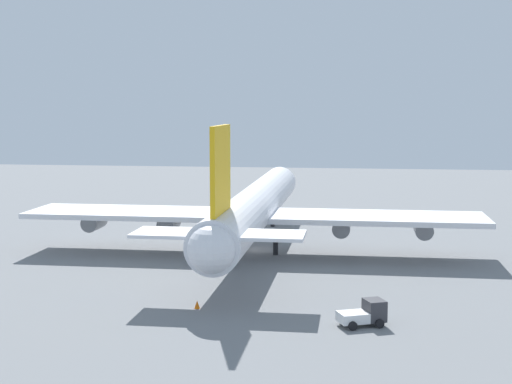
{
  "coord_description": "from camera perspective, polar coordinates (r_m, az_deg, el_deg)",
  "views": [
    {
      "loc": [
        -102.25,
        -14.08,
        20.23
      ],
      "look_at": [
        0.0,
        0.0,
        8.16
      ],
      "focal_mm": 52.57,
      "sensor_mm": 36.0,
      "label": 1
    }
  ],
  "objects": [
    {
      "name": "safety_cone_tail",
      "position": [
        75.68,
        -4.5,
        -8.53
      ],
      "size": [
        0.57,
        0.57,
        0.82
      ],
      "primitive_type": "cone",
      "color": "orange",
      "rests_on": "ground_plane"
    },
    {
      "name": "safety_cone_nose",
      "position": [
        135.04,
        3.43,
        -1.78
      ],
      "size": [
        0.59,
        0.59,
        0.84
      ],
      "primitive_type": "cone",
      "color": "orange",
      "rests_on": "ground_plane"
    },
    {
      "name": "cargo_airplane",
      "position": [
        103.59,
        -0.05,
        -1.16
      ],
      "size": [
        68.74,
        61.75,
        18.12
      ],
      "color": "silver",
      "rests_on": "ground_plane"
    },
    {
      "name": "ground_plane",
      "position": [
        105.18,
        -0.0,
        -4.42
      ],
      "size": [
        274.97,
        274.97,
        0.0
      ],
      "primitive_type": "plane",
      "color": "slate"
    },
    {
      "name": "cargo_loader",
      "position": [
        70.44,
        8.3,
        -9.14
      ],
      "size": [
        3.75,
        4.76,
        2.36
      ],
      "color": "#333338",
      "rests_on": "ground_plane"
    },
    {
      "name": "fuel_truck",
      "position": [
        135.54,
        0.07,
        -1.41
      ],
      "size": [
        4.14,
        5.32,
        2.43
      ],
      "color": "silver",
      "rests_on": "ground_plane"
    }
  ]
}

